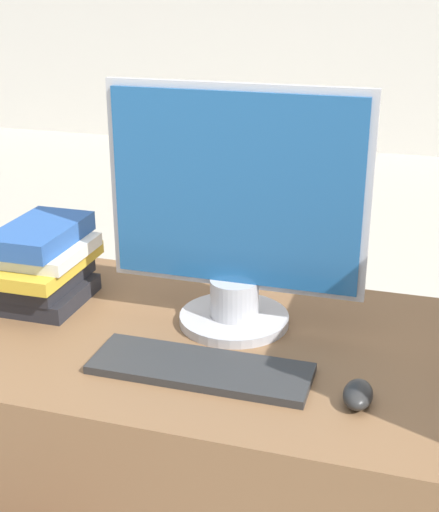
{
  "coord_description": "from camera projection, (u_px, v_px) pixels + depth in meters",
  "views": [
    {
      "loc": [
        0.36,
        -0.9,
        1.43
      ],
      "look_at": [
        0.0,
        0.3,
        0.93
      ],
      "focal_mm": 50.0,
      "sensor_mm": 36.0,
      "label": 1
    }
  ],
  "objects": [
    {
      "name": "mouse",
      "position": [
        358.0,
        394.0,
        1.23
      ],
      "size": [
        0.05,
        0.09,
        0.04
      ],
      "color": "#262626",
      "rests_on": "desk"
    },
    {
      "name": "desk",
      "position": [
        224.0,
        485.0,
        1.58
      ],
      "size": [
        1.33,
        0.67,
        0.73
      ],
      "color": "brown",
      "rests_on": "ground_plane"
    },
    {
      "name": "monitor",
      "position": [
        236.0,
        214.0,
        1.43
      ],
      "size": [
        0.53,
        0.23,
        0.5
      ],
      "color": "#B7B7BC",
      "rests_on": "desk"
    },
    {
      "name": "book_stack",
      "position": [
        43.0,
        264.0,
        1.6
      ],
      "size": [
        0.2,
        0.27,
        0.18
      ],
      "color": "#232328",
      "rests_on": "desk"
    },
    {
      "name": "keyboard",
      "position": [
        201.0,
        368.0,
        1.33
      ],
      "size": [
        0.41,
        0.14,
        0.02
      ],
      "color": "#2D2D2D",
      "rests_on": "desk"
    }
  ]
}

